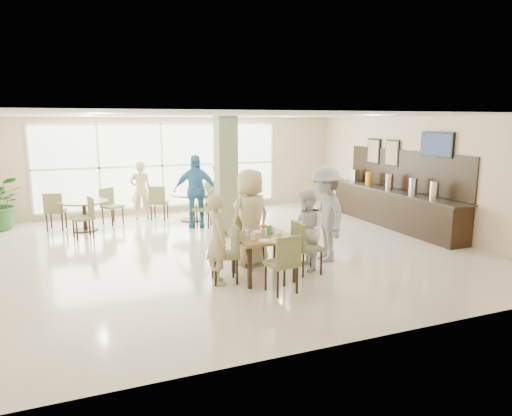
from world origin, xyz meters
name	(u,v)px	position (x,y,z in m)	size (l,w,h in m)	color
ground	(226,250)	(0.00, 0.00, 0.00)	(10.00, 10.00, 0.00)	beige
room_shell	(225,170)	(0.00, 0.00, 1.70)	(10.00, 10.00, 10.00)	white
window_bank	(162,166)	(-0.50, 4.46, 1.40)	(7.00, 0.04, 7.00)	silver
column	(226,177)	(0.40, 1.20, 1.40)	(0.45, 0.45, 2.80)	#6F7E58
main_table	(263,241)	(0.05, -1.91, 0.66)	(0.97, 0.97, 0.75)	brown
round_table_left	(84,207)	(-2.73, 2.95, 0.58)	(1.16, 1.16, 0.75)	brown
round_table_right	(191,200)	(0.01, 3.13, 0.58)	(1.11, 1.11, 0.75)	brown
chairs_main_table	(266,251)	(0.10, -1.91, 0.47)	(2.00, 2.02, 0.95)	olive
chairs_table_left	(84,212)	(-2.74, 2.97, 0.47)	(1.95, 1.85, 0.95)	olive
chairs_table_right	(192,203)	(0.05, 3.12, 0.47)	(2.22, 1.98, 0.95)	olive
tabletop_clutter	(265,233)	(0.07, -1.92, 0.81)	(0.71, 0.81, 0.21)	white
buffet_counter	(394,205)	(4.70, 0.51, 0.55)	(0.64, 4.70, 1.95)	black
wall_tv	(437,145)	(4.94, -0.60, 2.15)	(0.06, 1.00, 0.58)	black
framed_art_a	(392,153)	(4.95, 1.00, 1.85)	(0.05, 0.55, 0.70)	black
framed_art_b	(374,151)	(4.95, 1.80, 1.85)	(0.05, 0.55, 0.70)	black
teen_left	(218,239)	(-0.75, -1.88, 0.76)	(0.56, 0.36, 1.52)	#C8B285
teen_far	(250,217)	(0.12, -1.11, 0.91)	(0.89, 0.49, 1.82)	#C8B285
teen_right	(307,230)	(0.95, -1.80, 0.74)	(0.72, 0.56, 1.49)	white
teen_standing	(325,214)	(1.56, -1.41, 0.92)	(1.19, 0.69, 1.84)	#959698
adult_a	(195,191)	(-0.07, 2.32, 0.93)	(1.09, 0.62, 1.86)	teal
adult_b	(221,187)	(0.86, 3.13, 0.87)	(1.62, 0.70, 1.74)	white
adult_standing	(141,190)	(-1.24, 3.78, 0.81)	(0.59, 0.39, 1.61)	#C8B285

